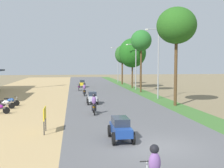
{
  "coord_description": "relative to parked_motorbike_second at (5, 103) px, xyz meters",
  "views": [
    {
      "loc": [
        -3.93,
        -12.76,
        4.09
      ],
      "look_at": [
        0.42,
        17.68,
        1.82
      ],
      "focal_mm": 44.42,
      "sensor_mm": 36.0,
      "label": 1
    }
  ],
  "objects": [
    {
      "name": "car_sedan_blue",
      "position": [
        8.46,
        -11.45,
        0.19
      ],
      "size": [
        1.1,
        2.26,
        1.19
      ],
      "color": "navy",
      "rests_on": "road_strip"
    },
    {
      "name": "car_hatchback_yellow",
      "position": [
        7.62,
        21.78,
        0.19
      ],
      "size": [
        1.04,
        2.0,
        1.23
      ],
      "color": "gold",
      "rests_on": "road_strip"
    },
    {
      "name": "motorbike_ahead_third",
      "position": [
        7.44,
        8.99,
        0.3
      ],
      "size": [
        0.54,
        1.8,
        1.66
      ],
      "color": "black",
      "rests_on": "road_strip"
    },
    {
      "name": "median_tree_third",
      "position": [
        15.82,
        19.43,
        5.29
      ],
      "size": [
        4.49,
        4.49,
        8.2
      ],
      "color": "#4C351E",
      "rests_on": "median_strip"
    },
    {
      "name": "median_tree_nearest",
      "position": [
        15.76,
        -0.22,
        7.07
      ],
      "size": [
        3.76,
        3.76,
        9.34
      ],
      "color": "#4C351E",
      "rests_on": "median_strip"
    },
    {
      "name": "car_hatchback_silver",
      "position": [
        7.92,
        1.84,
        0.19
      ],
      "size": [
        1.04,
        2.0,
        1.23
      ],
      "color": "#B7BCC1",
      "rests_on": "road_strip"
    },
    {
      "name": "street_signboard",
      "position": [
        4.38,
        -9.27,
        0.55
      ],
      "size": [
        0.06,
        1.3,
        1.5
      ],
      "color": "#262628",
      "rests_on": "dirt_shoulder"
    },
    {
      "name": "streetlamp_far",
      "position": [
        15.73,
        33.41,
        3.92
      ],
      "size": [
        3.16,
        0.2,
        7.64
      ],
      "color": "gray",
      "rests_on": "median_strip"
    },
    {
      "name": "median_tree_fourth",
      "position": [
        15.55,
        27.28,
        5.26
      ],
      "size": [
        2.81,
        2.81,
        7.51
      ],
      "color": "#4C351E",
      "rests_on": "median_strip"
    },
    {
      "name": "motorbike_ahead_second",
      "position": [
        7.66,
        -3.75,
        0.3
      ],
      "size": [
        0.54,
        1.8,
        1.66
      ],
      "color": "black",
      "rests_on": "road_strip"
    },
    {
      "name": "utility_pole_near",
      "position": [
        18.18,
        23.37,
        4.64
      ],
      "size": [
        1.8,
        0.2,
        10.0
      ],
      "color": "brown",
      "rests_on": "ground"
    },
    {
      "name": "parked_motorbike_third",
      "position": [
        0.11,
        1.62,
        0.0
      ],
      "size": [
        1.8,
        0.54,
        0.94
      ],
      "color": "black",
      "rests_on": "dirt_shoulder"
    },
    {
      "name": "median_tree_second",
      "position": [
        15.55,
        12.48,
        6.7
      ],
      "size": [
        2.9,
        2.9,
        8.71
      ],
      "color": "#4C351E",
      "rests_on": "median_strip"
    },
    {
      "name": "streetlamp_near",
      "position": [
        15.73,
        5.12,
        4.15
      ],
      "size": [
        3.16,
        0.2,
        8.08
      ],
      "color": "gray",
      "rests_on": "median_strip"
    },
    {
      "name": "ground_plane",
      "position": [
        9.93,
        -12.75,
        -0.55
      ],
      "size": [
        180.0,
        180.0,
        0.0
      ],
      "primitive_type": "plane",
      "color": "#7A6B4C"
    },
    {
      "name": "road_strip",
      "position": [
        9.93,
        -12.75,
        -0.51
      ],
      "size": [
        9.0,
        140.0,
        0.08
      ],
      "primitive_type": "cube",
      "color": "#565659",
      "rests_on": "ground"
    },
    {
      "name": "streetlamp_mid",
      "position": [
        15.73,
        16.45,
        3.66
      ],
      "size": [
        3.16,
        0.2,
        7.13
      ],
      "color": "gray",
      "rests_on": "median_strip"
    },
    {
      "name": "motorbike_ahead_fourth",
      "position": [
        6.9,
        15.8,
        0.02
      ],
      "size": [
        0.54,
        1.8,
        0.94
      ],
      "color": "black",
      "rests_on": "road_strip"
    },
    {
      "name": "parked_motorbike_second",
      "position": [
        0.0,
        0.0,
        0.0
      ],
      "size": [
        1.8,
        0.54,
        0.94
      ],
      "color": "black",
      "rests_on": "dirt_shoulder"
    }
  ]
}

